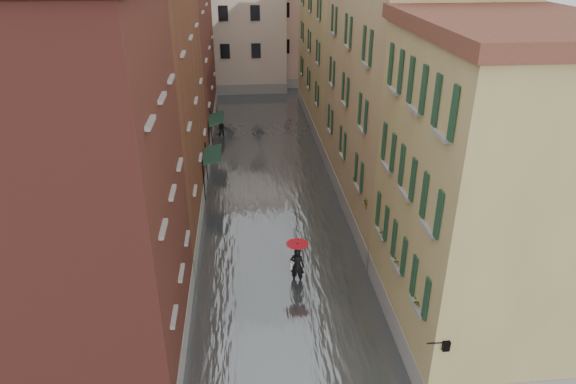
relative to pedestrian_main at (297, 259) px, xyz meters
name	(u,v)px	position (x,y,z in m)	size (l,w,h in m)	color
ground	(286,306)	(-0.65, -1.69, -1.27)	(120.00, 120.00, 0.00)	#4F4F51
floodwater	(269,179)	(-0.65, 11.31, -1.17)	(10.00, 60.00, 0.20)	#505659
building_left_near	(78,198)	(-7.65, -3.69, 5.23)	(6.00, 8.00, 13.00)	maroon
building_left_mid	(137,108)	(-7.65, 7.31, 4.98)	(6.00, 14.00, 12.50)	brown
building_left_far	(169,43)	(-7.65, 22.31, 5.73)	(6.00, 16.00, 14.00)	maroon
building_right_near	(487,201)	(6.35, -3.69, 4.48)	(6.00, 8.00, 11.50)	olive
building_right_mid	(400,97)	(6.35, 7.31, 5.23)	(6.00, 14.00, 13.00)	tan
building_right_far	(346,56)	(6.35, 22.31, 4.48)	(6.00, 16.00, 11.50)	olive
building_end_cream	(225,23)	(-3.65, 36.31, 5.23)	(12.00, 9.00, 13.00)	beige
building_end_pink	(309,24)	(5.35, 38.31, 4.73)	(10.00, 9.00, 12.00)	tan
awning_near	(212,156)	(-4.14, 9.79, 1.20)	(1.09, 2.87, 2.80)	#163222
awning_far	(216,120)	(-4.13, 16.73, 1.20)	(1.09, 2.90, 2.80)	#163222
wall_lantern	(445,345)	(3.68, -7.69, 1.74)	(0.71, 0.22, 0.35)	black
window_planters	(384,224)	(3.47, -1.15, 2.24)	(0.59, 10.74, 0.84)	maroon
pedestrian_main	(297,259)	(0.00, 0.00, 0.00)	(1.02, 1.02, 2.06)	black
pedestrian_far	(222,129)	(-3.84, 19.39, -0.47)	(0.78, 0.61, 1.60)	black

